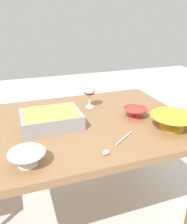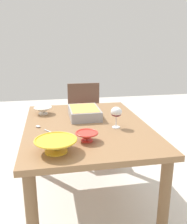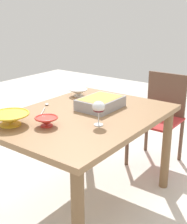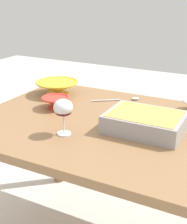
# 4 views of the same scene
# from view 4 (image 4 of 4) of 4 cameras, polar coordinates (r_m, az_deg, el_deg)

# --- Properties ---
(dining_table) EXTENTS (1.28, 0.95, 0.73)m
(dining_table) POSITION_cam_4_polar(r_m,az_deg,el_deg) (1.58, 2.51, -5.37)
(dining_table) COLOR olive
(dining_table) RESTS_ON ground_plane
(wine_glass) EXTENTS (0.08, 0.08, 0.16)m
(wine_glass) POSITION_cam_4_polar(r_m,az_deg,el_deg) (1.37, -5.41, 0.46)
(wine_glass) COLOR white
(wine_glass) RESTS_ON dining_table
(casserole_dish) EXTENTS (0.34, 0.25, 0.08)m
(casserole_dish) POSITION_cam_4_polar(r_m,az_deg,el_deg) (1.44, 9.17, -1.62)
(casserole_dish) COLOR #99999E
(casserole_dish) RESTS_ON dining_table
(small_bowl) EXTENTS (0.25, 0.25, 0.08)m
(small_bowl) POSITION_cam_4_polar(r_m,az_deg,el_deg) (1.93, -6.50, 4.43)
(small_bowl) COLOR yellow
(small_bowl) RESTS_ON dining_table
(serving_bowl) EXTENTS (0.15, 0.15, 0.06)m
(serving_bowl) POSITION_cam_4_polar(r_m,az_deg,el_deg) (1.71, -6.79, 1.85)
(serving_bowl) COLOR red
(serving_bowl) RESTS_ON dining_table
(serving_spoon) EXTENTS (0.23, 0.18, 0.01)m
(serving_spoon) POSITION_cam_4_polar(r_m,az_deg,el_deg) (1.84, 5.45, 2.30)
(serving_spoon) COLOR silver
(serving_spoon) RESTS_ON dining_table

